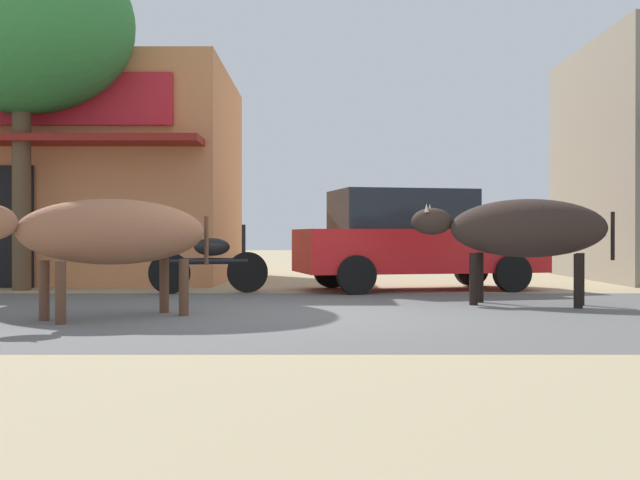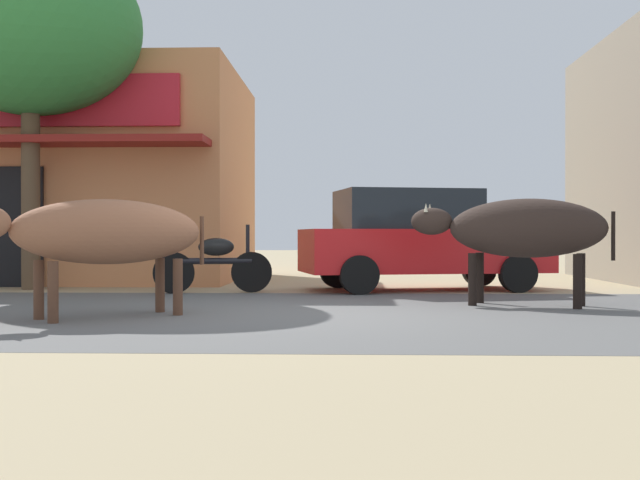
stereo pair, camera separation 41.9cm
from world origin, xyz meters
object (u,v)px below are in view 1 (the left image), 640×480
(parked_hatchback_car, at_px, (414,239))
(cow_far_dark, at_px, (522,229))
(parked_motorcycle, at_px, (211,263))
(roadside_tree, at_px, (22,25))
(cow_near_brown, at_px, (110,233))

(parked_hatchback_car, bearing_deg, cow_far_dark, -69.95)
(parked_motorcycle, relative_size, cow_far_dark, 0.72)
(parked_motorcycle, height_order, cow_far_dark, cow_far_dark)
(parked_hatchback_car, relative_size, parked_motorcycle, 2.32)
(roadside_tree, height_order, cow_far_dark, roadside_tree)
(roadside_tree, height_order, cow_near_brown, roadside_tree)
(parked_motorcycle, xyz_separation_m, cow_near_brown, (-0.57, -3.84, 0.45))
(parked_motorcycle, height_order, cow_near_brown, cow_near_brown)
(roadside_tree, relative_size, parked_hatchback_car, 1.39)
(roadside_tree, relative_size, parked_motorcycle, 3.22)
(cow_far_dark, bearing_deg, roadside_tree, 159.12)
(roadside_tree, distance_m, parked_hatchback_car, 7.34)
(roadside_tree, relative_size, cow_far_dark, 2.33)
(parked_motorcycle, xyz_separation_m, cow_far_dark, (4.30, -2.15, 0.50))
(roadside_tree, height_order, parked_motorcycle, roadside_tree)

